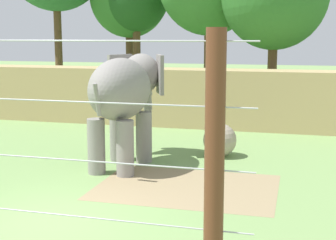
{
  "coord_description": "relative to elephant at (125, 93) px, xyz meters",
  "views": [
    {
      "loc": [
        5.01,
        -8.88,
        3.84
      ],
      "look_at": [
        1.22,
        5.04,
        1.4
      ],
      "focal_mm": 53.08,
      "sensor_mm": 36.0,
      "label": 1
    }
  ],
  "objects": [
    {
      "name": "ground_plane",
      "position": [
        0.06,
        -4.87,
        -2.18
      ],
      "size": [
        120.0,
        120.0,
        0.0
      ],
      "primitive_type": "plane",
      "color": "#759956"
    },
    {
      "name": "dirt_patch",
      "position": [
        2.3,
        -1.72,
        -2.18
      ],
      "size": [
        4.62,
        3.41,
        0.01
      ],
      "primitive_type": "cube",
      "rotation": [
        0.0,
        0.0,
        0.01
      ],
      "color": "#937F5B",
      "rests_on": "ground"
    },
    {
      "name": "embankment_wall",
      "position": [
        0.06,
        7.09,
        -0.96
      ],
      "size": [
        36.0,
        1.8,
        2.45
      ],
      "primitive_type": "cube",
      "color": "tan",
      "rests_on": "ground"
    },
    {
      "name": "elephant",
      "position": [
        0.0,
        0.0,
        0.0
      ],
      "size": [
        1.87,
        4.45,
        3.3
      ],
      "color": "gray",
      "rests_on": "ground"
    },
    {
      "name": "enrichment_ball",
      "position": [
        2.57,
        1.8,
        -1.65
      ],
      "size": [
        1.07,
        1.07,
        1.07
      ],
      "primitive_type": "sphere",
      "color": "gray",
      "rests_on": "ground"
    }
  ]
}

